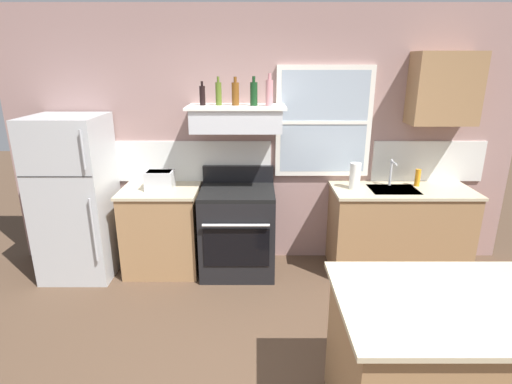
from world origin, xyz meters
name	(u,v)px	position (x,y,z in m)	size (l,w,h in m)	color
back_wall	(263,140)	(0.03, 2.23, 1.35)	(5.40, 0.11, 2.70)	gray
refrigerator	(74,198)	(-1.90, 1.84, 0.83)	(0.70, 0.72, 1.66)	#B7BABC
counter_left_of_stove	(162,230)	(-1.05, 1.90, 0.46)	(0.79, 0.63, 0.91)	#9E754C
toaster	(159,180)	(-1.04, 1.89, 1.01)	(0.30, 0.20, 0.19)	silver
stove_range	(237,230)	(-0.25, 1.86, 0.46)	(0.76, 0.69, 1.09)	black
range_hood_shelf	(236,118)	(-0.25, 1.96, 1.62)	(0.96, 0.52, 0.24)	silver
bottle_balsamic_dark	(201,95)	(-0.58, 1.98, 1.84)	(0.06, 0.06, 0.23)	black
bottle_olive_oil_square	(217,93)	(-0.42, 1.98, 1.86)	(0.06, 0.06, 0.27)	#4C601E
bottle_amber_wine	(234,93)	(-0.26, 1.97, 1.86)	(0.07, 0.07, 0.27)	brown
bottle_dark_green_wine	(253,93)	(-0.08, 1.95, 1.86)	(0.07, 0.07, 0.28)	#143819
bottle_rose_pink	(268,92)	(0.07, 1.91, 1.87)	(0.07, 0.07, 0.31)	#C67F84
counter_right_with_sink	(397,229)	(1.45, 1.90, 0.46)	(1.43, 0.63, 0.91)	#9E754C
sink_faucet	(391,170)	(1.35, 2.00, 1.08)	(0.03, 0.17, 0.28)	silver
paper_towel_roll	(354,176)	(0.95, 1.90, 1.04)	(0.11, 0.11, 0.27)	white
dish_soap_bottle	(416,178)	(1.63, 2.00, 1.00)	(0.06, 0.06, 0.18)	orange
kitchen_island	(452,368)	(1.09, -0.14, 0.46)	(1.40, 0.90, 0.91)	#9E754C
upper_cabinet_right	(443,89)	(1.80, 2.04, 1.90)	(0.64, 0.32, 0.70)	#9E754C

